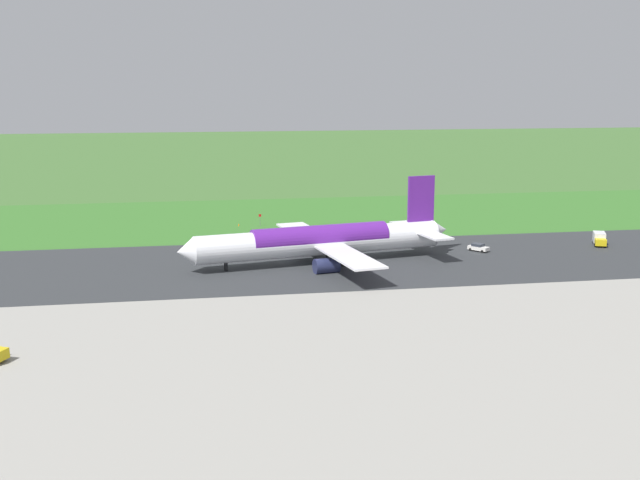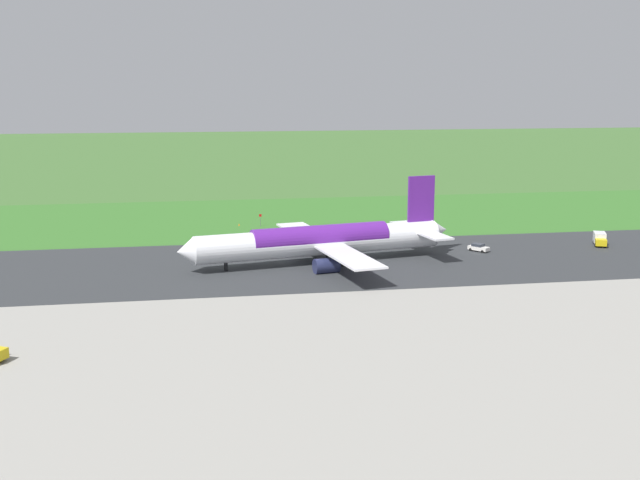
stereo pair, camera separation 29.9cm
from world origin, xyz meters
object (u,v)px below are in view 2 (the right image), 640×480
traffic_cone_orange (239,225)px  service_car_followme (479,247)px  no_stopping_sign (260,219)px  airliner_main (322,241)px  service_truck_baggage (600,239)px

traffic_cone_orange → service_car_followme: bearing=141.6°
no_stopping_sign → service_car_followme: bearing=139.6°
airliner_main → service_truck_baggage: 60.79m
airliner_main → no_stopping_sign: 40.77m
no_stopping_sign → airliner_main: bearing=101.5°
airliner_main → traffic_cone_orange: (13.13, -41.32, -4.08)m
service_truck_baggage → airliner_main: bearing=5.9°
airliner_main → service_truck_baggage: size_ratio=8.67×
service_truck_baggage → traffic_cone_orange: service_truck_baggage is taller
service_truck_baggage → service_car_followme: size_ratio=1.40×
service_car_followme → traffic_cone_orange: size_ratio=8.05×
service_truck_baggage → no_stopping_sign: size_ratio=2.12×
service_car_followme → no_stopping_sign: no_stopping_sign is taller
airliner_main → no_stopping_sign: airliner_main is taller
airliner_main → service_truck_baggage: airliner_main is taller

